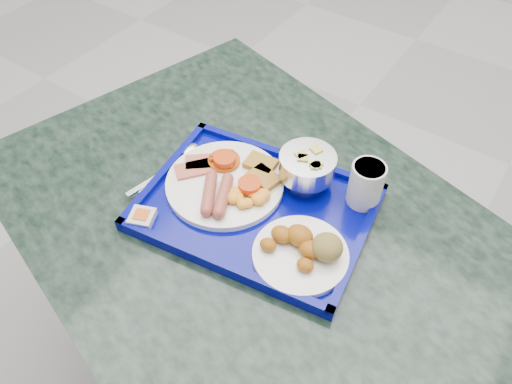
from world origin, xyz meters
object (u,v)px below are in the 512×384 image
table (260,280)px  tray (256,208)px  main_plate (228,182)px  juice_cup (366,183)px  bread_plate (304,250)px  fruit_bowl (307,166)px

table → tray: tray is taller
main_plate → juice_cup: juice_cup is taller
bread_plate → juice_cup: bearing=81.2°
main_plate → fruit_bowl: size_ratio=2.12×
main_plate → bread_plate: bearing=-15.4°
main_plate → juice_cup: (0.23, 0.12, 0.04)m
table → juice_cup: size_ratio=14.26×
table → tray: 0.19m
table → fruit_bowl: bearing=83.4°
table → tray: size_ratio=2.75×
juice_cup → tray: bearing=-141.1°
tray → main_plate: size_ratio=2.00×
table → main_plate: bearing=158.4°
tray → bread_plate: (0.13, -0.04, 0.02)m
main_plate → bread_plate: size_ratio=1.38×
juice_cup → main_plate: bearing=-153.3°
table → bread_plate: bread_plate is taller
main_plate → fruit_bowl: 0.15m
table → main_plate: (-0.10, 0.04, 0.20)m
main_plate → juice_cup: 0.26m
fruit_bowl → bread_plate: bearing=-60.4°
table → tray: (-0.03, 0.03, 0.18)m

